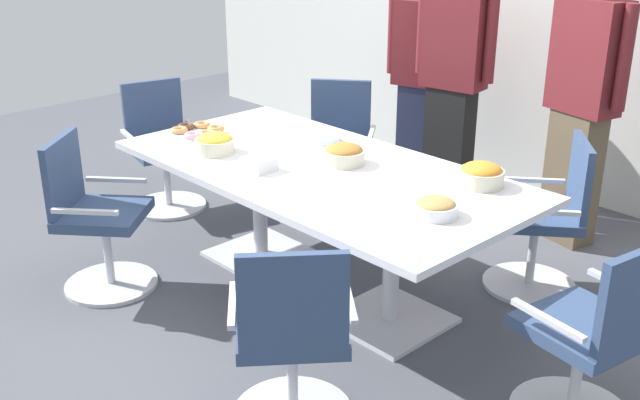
% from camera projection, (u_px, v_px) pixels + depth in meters
% --- Properties ---
extents(ground_plane, '(10.00, 10.00, 0.01)m').
position_uv_depth(ground_plane, '(320.00, 286.00, 4.52)').
color(ground_plane, '#4C4F56').
extents(back_wall, '(8.00, 0.10, 2.80)m').
position_uv_depth(back_wall, '(560.00, 6.00, 5.51)').
color(back_wall, silver).
rests_on(back_wall, ground).
extents(conference_table, '(2.40, 1.20, 0.75)m').
position_uv_depth(conference_table, '(320.00, 188.00, 4.28)').
color(conference_table, silver).
rests_on(conference_table, ground).
extents(office_chair_0, '(0.76, 0.76, 0.91)m').
position_uv_depth(office_chair_0, '(95.00, 223.00, 4.37)').
color(office_chair_0, silver).
rests_on(office_chair_0, ground).
extents(office_chair_1, '(0.76, 0.76, 0.91)m').
position_uv_depth(office_chair_1, '(292.00, 345.00, 3.19)').
color(office_chair_1, silver).
rests_on(office_chair_1, ground).
extents(office_chair_2, '(0.62, 0.62, 0.91)m').
position_uv_depth(office_chair_2, '(593.00, 344.00, 3.20)').
color(office_chair_2, silver).
rests_on(office_chair_2, ground).
extents(office_chair_3, '(0.76, 0.76, 0.91)m').
position_uv_depth(office_chair_3, '(545.00, 224.00, 4.35)').
color(office_chair_3, silver).
rests_on(office_chair_3, ground).
extents(office_chair_4, '(0.76, 0.76, 0.91)m').
position_uv_depth(office_chair_4, '(338.00, 153.00, 5.53)').
color(office_chair_4, silver).
rests_on(office_chair_4, ground).
extents(office_chair_5, '(0.65, 0.65, 0.91)m').
position_uv_depth(office_chair_5, '(163.00, 153.00, 5.53)').
color(office_chair_5, silver).
rests_on(office_chair_5, ground).
extents(person_standing_0, '(0.61, 0.32, 1.68)m').
position_uv_depth(person_standing_0, '(423.00, 76.00, 5.78)').
color(person_standing_0, '#232842').
rests_on(person_standing_0, ground).
extents(person_standing_1, '(0.62, 0.28, 1.85)m').
position_uv_depth(person_standing_1, '(453.00, 74.00, 5.36)').
color(person_standing_1, black).
rests_on(person_standing_1, ground).
extents(person_standing_2, '(0.61, 0.31, 1.85)m').
position_uv_depth(person_standing_2, '(583.00, 97.00, 4.76)').
color(person_standing_2, brown).
rests_on(person_standing_2, ground).
extents(snack_bowl_cookies, '(0.22, 0.22, 0.09)m').
position_uv_depth(snack_bowl_cookies, '(435.00, 207.00, 3.58)').
color(snack_bowl_cookies, white).
rests_on(snack_bowl_cookies, conference_table).
extents(snack_bowl_chips_orange, '(0.24, 0.24, 0.12)m').
position_uv_depth(snack_bowl_chips_orange, '(481.00, 174.00, 3.94)').
color(snack_bowl_chips_orange, beige).
rests_on(snack_bowl_chips_orange, conference_table).
extents(snack_bowl_chips_yellow, '(0.23, 0.23, 0.12)m').
position_uv_depth(snack_bowl_chips_yellow, '(215.00, 143.00, 4.44)').
color(snack_bowl_chips_yellow, beige).
rests_on(snack_bowl_chips_yellow, conference_table).
extents(snack_bowl_pretzels, '(0.23, 0.23, 0.12)m').
position_uv_depth(snack_bowl_pretzels, '(344.00, 154.00, 4.26)').
color(snack_bowl_pretzels, beige).
rests_on(snack_bowl_pretzels, conference_table).
extents(donut_platter, '(0.34, 0.33, 0.04)m').
position_uv_depth(donut_platter, '(197.00, 131.00, 4.80)').
color(donut_platter, white).
rests_on(donut_platter, conference_table).
extents(plate_stack, '(0.20, 0.20, 0.04)m').
position_uv_depth(plate_stack, '(324.00, 139.00, 4.65)').
color(plate_stack, white).
rests_on(plate_stack, conference_table).
extents(napkin_pile, '(0.15, 0.15, 0.08)m').
position_uv_depth(napkin_pile, '(259.00, 164.00, 4.17)').
color(napkin_pile, white).
rests_on(napkin_pile, conference_table).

